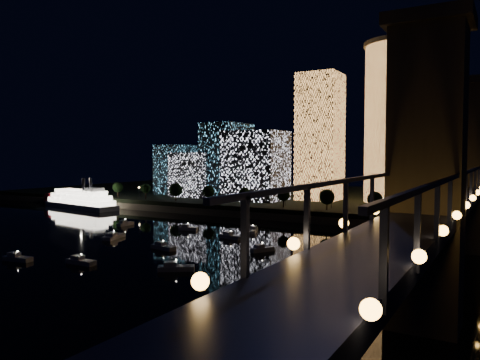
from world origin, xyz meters
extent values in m
plane|color=black|center=(0.00, 0.00, 0.00)|extent=(520.00, 520.00, 0.00)
cube|color=black|center=(0.00, 160.00, 2.50)|extent=(420.00, 160.00, 5.00)
cube|color=#6B5E4C|center=(0.00, 82.00, 1.50)|extent=(420.00, 6.00, 3.00)
cylinder|color=#FEA651|center=(28.64, 136.56, 42.80)|extent=(32.00, 32.00, 75.60)
cylinder|color=#6B5E4C|center=(28.64, 136.56, 81.60)|extent=(34.00, 34.00, 2.00)
cube|color=#FEA651|center=(-8.84, 129.56, 37.31)|extent=(20.31, 20.31, 64.62)
cube|color=white|center=(-36.93, 112.30, 22.68)|extent=(28.72, 24.30, 35.35)
cube|color=#5DC8FC|center=(-58.72, 119.02, 25.21)|extent=(20.21, 26.28, 40.43)
cube|color=white|center=(-75.77, 115.10, 17.24)|extent=(24.49, 22.26, 24.49)
cube|color=#5DC8FC|center=(-96.51, 124.77, 19.58)|extent=(20.82, 22.90, 29.15)
cube|color=navy|center=(65.00, 0.00, 18.00)|extent=(10.00, 260.00, 2.00)
cube|color=#6B5E4C|center=(65.00, 50.00, 24.00)|extent=(11.00, 9.00, 48.00)
cube|color=#6B5E4C|center=(65.00, -20.00, 24.00)|extent=(11.00, 9.00, 48.00)
cube|color=#6B5E4C|center=(65.00, 50.00, 49.00)|extent=(13.00, 11.00, 2.00)
cube|color=#6B5E4C|center=(65.00, -20.00, 49.00)|extent=(13.00, 11.00, 2.00)
cube|color=navy|center=(60.00, 0.00, 25.00)|extent=(0.50, 150.00, 0.50)
cube|color=navy|center=(70.00, 0.00, 25.00)|extent=(0.50, 150.00, 0.50)
cube|color=#6B5E4C|center=(65.00, 100.00, 11.50)|extent=(12.00, 40.00, 23.00)
cube|color=navy|center=(60.00, -60.00, 21.50)|extent=(0.50, 0.50, 7.00)
cube|color=navy|center=(60.00, -36.00, 21.50)|extent=(0.50, 0.50, 7.00)
cube|color=navy|center=(60.00, -12.00, 21.50)|extent=(0.50, 0.50, 7.00)
cube|color=navy|center=(60.00, 12.00, 21.50)|extent=(0.50, 0.50, 7.00)
cube|color=navy|center=(60.00, 36.00, 21.50)|extent=(0.50, 0.50, 7.00)
cube|color=navy|center=(60.00, 60.00, 21.50)|extent=(0.50, 0.50, 7.00)
sphere|color=#FFA738|center=(59.50, -45.00, 19.80)|extent=(1.20, 1.20, 1.20)
sphere|color=#FFA738|center=(59.50, 0.00, 19.80)|extent=(1.20, 1.20, 1.20)
sphere|color=#FFA738|center=(59.50, 45.00, 19.80)|extent=(1.20, 1.20, 1.20)
sphere|color=#FFA738|center=(59.50, 90.00, 19.80)|extent=(1.20, 1.20, 1.20)
cube|color=silver|center=(-120.00, 70.81, 1.28)|extent=(52.55, 19.62, 2.57)
cube|color=white|center=(-120.00, 70.81, 3.74)|extent=(48.16, 17.90, 2.35)
cube|color=white|center=(-120.00, 70.81, 6.10)|extent=(43.77, 16.18, 2.35)
cube|color=white|center=(-120.00, 70.81, 8.45)|extent=(37.26, 14.12, 2.35)
cube|color=silver|center=(-107.32, 68.81, 10.48)|extent=(9.45, 7.67, 1.93)
cylinder|color=black|center=(-113.99, 67.70, 12.84)|extent=(1.50, 1.50, 6.42)
cylinder|color=black|center=(-113.33, 71.93, 12.84)|extent=(1.50, 1.50, 6.42)
cylinder|color=maroon|center=(-145.36, 74.81, 3.21)|extent=(8.90, 10.68, 7.49)
cube|color=silver|center=(-27.05, 40.28, 0.60)|extent=(7.29, 4.33, 1.20)
cube|color=silver|center=(-28.04, 39.95, 1.70)|extent=(2.88, 2.49, 1.00)
sphere|color=white|center=(-27.05, 40.28, 2.60)|extent=(0.36, 0.36, 0.36)
cube|color=silver|center=(-55.71, 37.28, 0.60)|extent=(2.53, 7.52, 1.20)
cube|color=silver|center=(-55.73, 36.16, 1.70)|extent=(1.99, 2.65, 1.00)
sphere|color=white|center=(-55.71, 37.28, 2.60)|extent=(0.36, 0.36, 0.36)
cube|color=silver|center=(-18.15, -17.49, 0.60)|extent=(8.44, 2.96, 1.20)
cube|color=silver|center=(-19.40, -17.53, 1.70)|extent=(3.00, 2.27, 1.00)
sphere|color=white|center=(-18.15, -17.49, 2.60)|extent=(0.36, 0.36, 0.36)
cube|color=silver|center=(-38.21, 13.83, 0.60)|extent=(5.60, 10.40, 1.20)
cube|color=silver|center=(-37.83, 12.39, 1.70)|extent=(3.38, 4.01, 1.00)
sphere|color=white|center=(-38.21, 13.83, 2.60)|extent=(0.36, 0.36, 0.36)
cube|color=silver|center=(-12.07, 7.87, 0.60)|extent=(8.73, 4.02, 1.20)
cube|color=silver|center=(-13.31, 8.07, 1.70)|extent=(3.26, 2.63, 1.00)
sphere|color=white|center=(-12.07, 7.87, 2.60)|extent=(0.36, 0.36, 0.36)
cube|color=silver|center=(40.64, -16.88, 0.60)|extent=(8.00, 4.80, 1.20)
cube|color=silver|center=(39.56, -16.50, 1.70)|extent=(3.17, 2.75, 1.00)
sphere|color=white|center=(40.64, -16.88, 2.60)|extent=(0.36, 0.36, 0.36)
cube|color=silver|center=(7.08, -10.57, 0.60)|extent=(8.78, 7.16, 1.20)
cube|color=silver|center=(5.99, -11.29, 1.70)|extent=(3.79, 3.58, 1.00)
sphere|color=white|center=(7.08, -10.57, 2.60)|extent=(0.36, 0.36, 0.36)
cube|color=silver|center=(14.79, 19.95, 0.60)|extent=(5.52, 7.22, 1.20)
cube|color=silver|center=(14.25, 19.04, 1.70)|extent=(2.83, 3.05, 1.00)
sphere|color=white|center=(14.79, 19.95, 2.60)|extent=(0.36, 0.36, 0.36)
cube|color=silver|center=(-35.73, -23.32, 0.60)|extent=(8.56, 3.90, 1.20)
cube|color=silver|center=(-36.95, -23.51, 1.70)|extent=(3.19, 2.57, 1.00)
sphere|color=white|center=(-35.73, -23.32, 2.60)|extent=(0.36, 0.36, 0.36)
cube|color=silver|center=(47.44, 38.31, 0.60)|extent=(8.82, 8.44, 1.20)
cube|color=silver|center=(46.42, 37.37, 1.70)|extent=(4.01, 3.96, 1.00)
sphere|color=white|center=(47.44, 38.31, 2.60)|extent=(0.36, 0.36, 0.36)
cube|color=silver|center=(-3.94, 48.38, 0.60)|extent=(5.85, 9.30, 1.20)
cube|color=silver|center=(-4.42, 49.62, 1.70)|extent=(3.27, 3.73, 1.00)
sphere|color=white|center=(-3.94, 48.38, 2.60)|extent=(0.36, 0.36, 0.36)
cube|color=silver|center=(-4.20, 33.52, 0.60)|extent=(8.55, 3.88, 1.20)
cube|color=silver|center=(-5.42, 33.71, 1.70)|extent=(3.18, 2.56, 1.00)
sphere|color=white|center=(-4.20, 33.52, 2.60)|extent=(0.36, 0.36, 0.36)
cylinder|color=black|center=(-110.00, 88.00, 7.00)|extent=(0.70, 0.70, 4.00)
sphere|color=black|center=(-110.00, 88.00, 10.50)|extent=(5.72, 5.72, 5.72)
cylinder|color=black|center=(-90.00, 88.00, 7.00)|extent=(0.70, 0.70, 4.00)
sphere|color=black|center=(-90.00, 88.00, 10.50)|extent=(5.27, 5.27, 5.27)
cylinder|color=black|center=(-70.00, 88.00, 7.00)|extent=(0.70, 0.70, 4.00)
sphere|color=black|center=(-70.00, 88.00, 10.50)|extent=(6.55, 6.55, 6.55)
cylinder|color=black|center=(-50.00, 88.00, 7.00)|extent=(0.70, 0.70, 4.00)
sphere|color=black|center=(-50.00, 88.00, 10.50)|extent=(5.75, 5.75, 5.75)
cylinder|color=black|center=(-30.00, 88.00, 7.00)|extent=(0.70, 0.70, 4.00)
sphere|color=black|center=(-30.00, 88.00, 10.50)|extent=(5.22, 5.22, 5.22)
cylinder|color=black|center=(-10.00, 88.00, 7.00)|extent=(0.70, 0.70, 4.00)
sphere|color=black|center=(-10.00, 88.00, 10.50)|extent=(5.52, 5.52, 5.52)
cylinder|color=black|center=(10.00, 88.00, 7.00)|extent=(0.70, 0.70, 4.00)
sphere|color=black|center=(10.00, 88.00, 10.50)|extent=(6.50, 6.50, 6.50)
cylinder|color=black|center=(30.00, 88.00, 7.00)|extent=(0.70, 0.70, 4.00)
sphere|color=black|center=(30.00, 88.00, 10.50)|extent=(6.11, 6.11, 6.11)
cylinder|color=black|center=(50.00, 88.00, 7.00)|extent=(0.70, 0.70, 4.00)
sphere|color=black|center=(50.00, 88.00, 10.50)|extent=(5.46, 5.46, 5.46)
cylinder|color=black|center=(-100.00, 94.00, 7.50)|extent=(0.24, 0.24, 5.00)
sphere|color=#FFCC7F|center=(-100.00, 94.00, 10.30)|extent=(0.70, 0.70, 0.70)
cylinder|color=black|center=(-78.00, 94.00, 7.50)|extent=(0.24, 0.24, 5.00)
sphere|color=#FFCC7F|center=(-78.00, 94.00, 10.30)|extent=(0.70, 0.70, 0.70)
cylinder|color=black|center=(-56.00, 94.00, 7.50)|extent=(0.24, 0.24, 5.00)
sphere|color=#FFCC7F|center=(-56.00, 94.00, 10.30)|extent=(0.70, 0.70, 0.70)
cylinder|color=black|center=(-34.00, 94.00, 7.50)|extent=(0.24, 0.24, 5.00)
sphere|color=#FFCC7F|center=(-34.00, 94.00, 10.30)|extent=(0.70, 0.70, 0.70)
cylinder|color=black|center=(-12.00, 94.00, 7.50)|extent=(0.24, 0.24, 5.00)
sphere|color=#FFCC7F|center=(-12.00, 94.00, 10.30)|extent=(0.70, 0.70, 0.70)
cylinder|color=black|center=(10.00, 94.00, 7.50)|extent=(0.24, 0.24, 5.00)
sphere|color=#FFCC7F|center=(10.00, 94.00, 10.30)|extent=(0.70, 0.70, 0.70)
cylinder|color=black|center=(32.00, 94.00, 7.50)|extent=(0.24, 0.24, 5.00)
sphere|color=#FFCC7F|center=(32.00, 94.00, 10.30)|extent=(0.70, 0.70, 0.70)
camera|label=1|loc=(76.75, -99.53, 27.97)|focal=35.00mm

